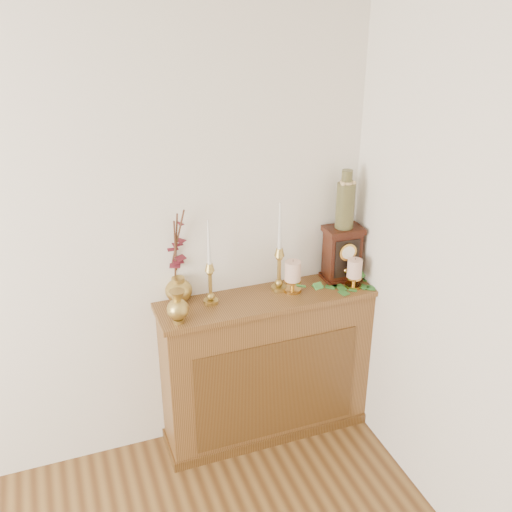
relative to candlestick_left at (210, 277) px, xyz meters
name	(u,v)px	position (x,y,z in m)	size (l,w,h in m)	color
console_shelf	(267,370)	(0.31, -0.04, -0.65)	(1.24, 0.34, 0.93)	brown
candlestick_left	(210,277)	(0.00, 0.00, 0.00)	(0.08, 0.08, 0.48)	tan
candlestick_center	(279,262)	(0.40, 0.01, 0.01)	(0.09, 0.09, 0.52)	tan
bud_vase	(178,307)	(-0.21, -0.14, -0.07)	(0.11, 0.11, 0.18)	tan
ginger_jar	(177,258)	(-0.15, 0.11, 0.09)	(0.22, 0.24, 0.54)	tan
pillar_candle_left	(293,275)	(0.47, -0.03, -0.05)	(0.10, 0.10, 0.19)	gold
pillar_candle_right	(354,272)	(0.81, -0.10, -0.06)	(0.09, 0.09, 0.18)	gold
ivy_garland	(320,289)	(0.60, -0.09, -0.14)	(0.50, 0.23, 0.09)	#2E6A28
mantel_clock	(342,254)	(0.79, 0.02, 0.00)	(0.22, 0.16, 0.32)	#37150B
ceramic_vase	(345,202)	(0.79, 0.02, 0.31)	(0.10, 0.10, 0.33)	black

